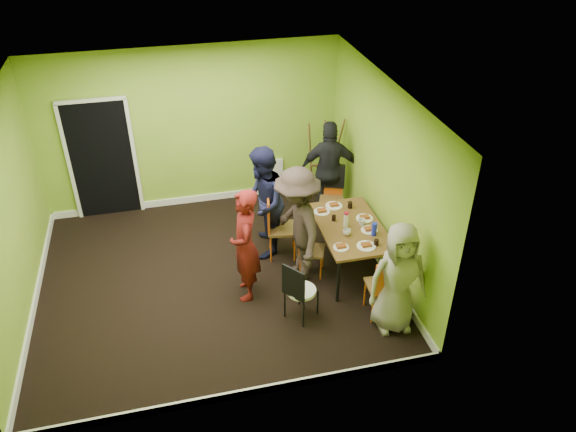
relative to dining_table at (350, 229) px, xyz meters
The scene contains 28 objects.
ground 2.12m from the dining_table, behind, with size 5.00×5.00×0.00m, color black.
room_walls 2.05m from the dining_table, behind, with size 5.04×4.54×2.82m.
dining_table is the anchor object (origin of this frame).
chair_left_far 1.13m from the dining_table, 149.35° to the left, with size 0.50×0.50×1.03m.
chair_left_near 0.67m from the dining_table, behind, with size 0.46×0.46×0.86m.
chair_back_end 1.41m from the dining_table, 83.23° to the left, with size 0.53×0.57×0.97m.
chair_front_end 1.13m from the dining_table, 84.73° to the right, with size 0.42×0.43×0.97m.
chair_bentwood 1.35m from the dining_table, 138.55° to the right, with size 0.49×0.49×0.90m.
easel 1.90m from the dining_table, 85.19° to the left, with size 0.65×0.61×1.62m.
plate_near_left 0.55m from the dining_table, 122.78° to the left, with size 0.24×0.24×0.01m, color white.
plate_near_right 0.56m from the dining_table, 122.45° to the right, with size 0.22×0.22×0.01m, color white.
plate_far_back 0.58m from the dining_table, 96.74° to the left, with size 0.26×0.26×0.01m, color white.
plate_far_front 0.53m from the dining_table, 85.20° to the right, with size 0.26×0.26×0.01m, color white.
plate_wall_back 0.30m from the dining_table, 27.60° to the left, with size 0.25×0.25×0.01m, color white.
plate_wall_front 0.28m from the dining_table, 36.76° to the right, with size 0.24×0.24×0.01m, color white.
thermos 0.17m from the dining_table, 163.34° to the left, with size 0.07×0.07×0.20m, color white.
blue_bottle 0.41m from the dining_table, 49.77° to the right, with size 0.08×0.08×0.19m, color #1925C1.
orange_bottle 0.22m from the dining_table, 89.17° to the left, with size 0.04×0.04×0.08m, color orange.
glass_mid 0.29m from the dining_table, 133.56° to the left, with size 0.06×0.06×0.09m, color black.
glass_back 0.51m from the dining_table, 72.30° to the left, with size 0.07×0.07×0.10m, color black.
glass_front 0.57m from the dining_table, 70.47° to the right, with size 0.07×0.07×0.09m, color black.
cup_a 0.25m from the dining_table, 122.52° to the right, with size 0.11×0.11×0.09m, color white.
cup_b 0.19m from the dining_table, ahead, with size 0.11×0.11×0.10m, color white.
person_standing 1.60m from the dining_table, behind, with size 0.61×0.40×1.67m, color maroon.
person_left_far 1.36m from the dining_table, 147.99° to the left, with size 0.86×0.67×1.76m, color #161837.
person_left_near 0.82m from the dining_table, behind, with size 1.15×0.66×1.78m, color #312621.
person_back_end 1.51m from the dining_table, 84.58° to the left, with size 1.01×0.42×1.72m, color black.
person_front_end 1.32m from the dining_table, 82.40° to the right, with size 0.77×0.50×1.57m, color gray.
Camera 1 is at (-0.47, -6.53, 5.25)m, focal length 35.00 mm.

